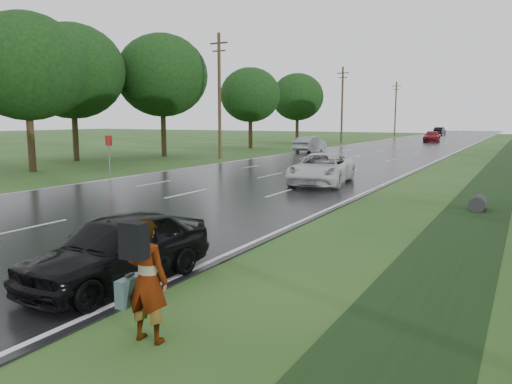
{
  "coord_description": "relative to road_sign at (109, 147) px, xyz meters",
  "views": [
    {
      "loc": [
        12.97,
        -9.4,
        3.28
      ],
      "look_at": [
        6.54,
        2.36,
        1.3
      ],
      "focal_mm": 35.0,
      "sensor_mm": 36.0,
      "label": 1
    }
  ],
  "objects": [
    {
      "name": "ground",
      "position": [
        8.5,
        -12.0,
        -1.64
      ],
      "size": [
        220.0,
        220.0,
        0.0
      ],
      "primitive_type": "plane",
      "color": "#234719",
      "rests_on": "ground"
    },
    {
      "name": "road",
      "position": [
        8.5,
        33.0,
        -1.62
      ],
      "size": [
        14.0,
        180.0,
        0.04
      ],
      "primitive_type": "cube",
      "color": "black",
      "rests_on": "ground"
    },
    {
      "name": "edge_stripe_east",
      "position": [
        15.25,
        33.0,
        -1.6
      ],
      "size": [
        0.12,
        180.0,
        0.01
      ],
      "primitive_type": "cube",
      "color": "silver",
      "rests_on": "road"
    },
    {
      "name": "edge_stripe_west",
      "position": [
        1.75,
        33.0,
        -1.6
      ],
      "size": [
        0.12,
        180.0,
        0.01
      ],
      "primitive_type": "cube",
      "color": "silver",
      "rests_on": "road"
    },
    {
      "name": "center_line",
      "position": [
        8.5,
        33.0,
        -1.6
      ],
      "size": [
        0.12,
        180.0,
        0.01
      ],
      "primitive_type": "cube",
      "color": "silver",
      "rests_on": "road"
    },
    {
      "name": "drainage_ditch",
      "position": [
        20.0,
        6.71,
        -1.61
      ],
      "size": [
        2.2,
        120.0,
        0.56
      ],
      "color": "black",
      "rests_on": "ground"
    },
    {
      "name": "road_sign",
      "position": [
        0.0,
        0.0,
        0.0
      ],
      "size": [
        0.5,
        0.06,
        2.3
      ],
      "color": "slate",
      "rests_on": "ground"
    },
    {
      "name": "utility_pole_mid",
      "position": [
        -0.7,
        13.0,
        3.55
      ],
      "size": [
        1.6,
        0.26,
        10.0
      ],
      "color": "#342715",
      "rests_on": "ground"
    },
    {
      "name": "utility_pole_far",
      "position": [
        -0.7,
        43.0,
        3.55
      ],
      "size": [
        1.6,
        0.26,
        10.0
      ],
      "color": "#342715",
      "rests_on": "ground"
    },
    {
      "name": "utility_pole_distant",
      "position": [
        -0.7,
        73.0,
        3.55
      ],
      "size": [
        1.6,
        0.26,
        10.0
      ],
      "color": "#342715",
      "rests_on": "ground"
    },
    {
      "name": "tree_west_b",
      "position": [
        -5.5,
        -1.0,
        4.73
      ],
      "size": [
        7.2,
        7.2,
        9.62
      ],
      "color": "#342715",
      "rests_on": "ground"
    },
    {
      "name": "tree_west_c",
      "position": [
        -6.5,
        13.0,
        5.27
      ],
      "size": [
        7.8,
        7.8,
        10.43
      ],
      "color": "#342715",
      "rests_on": "ground"
    },
    {
      "name": "tree_west_d",
      "position": [
        -5.7,
        27.0,
        4.18
      ],
      "size": [
        6.6,
        6.6,
        8.8
      ],
      "color": "#342715",
      "rests_on": "ground"
    },
    {
      "name": "tree_west_e",
      "position": [
        -9.5,
        6.0,
        5.19
      ],
      "size": [
        8.0,
        8.0,
        10.44
      ],
      "color": "#342715",
      "rests_on": "ground"
    },
    {
      "name": "tree_west_f",
      "position": [
        -6.3,
        41.0,
        4.49
      ],
      "size": [
        7.0,
        7.0,
        9.29
      ],
      "color": "#342715",
      "rests_on": "ground"
    },
    {
      "name": "pedestrian",
      "position": [
        16.68,
        -16.01,
        -0.68
      ],
      "size": [
        0.87,
        0.74,
        1.87
      ],
      "rotation": [
        0.0,
        0.0,
        3.22
      ],
      "color": "#A5998C",
      "rests_on": "ground"
    },
    {
      "name": "white_pickup",
      "position": [
        12.47,
        1.88,
        -0.84
      ],
      "size": [
        3.24,
        5.77,
        1.52
      ],
      "primitive_type": "imported",
      "rotation": [
        0.0,
        0.0,
        0.14
      ],
      "color": "silver",
      "rests_on": "road"
    },
    {
      "name": "dark_sedan",
      "position": [
        14.5,
        -14.33,
        -0.89
      ],
      "size": [
        1.95,
        4.26,
        1.41
      ],
      "primitive_type": "imported",
      "rotation": [
        0.0,
        0.0,
        -0.07
      ],
      "color": "black",
      "rests_on": "road"
    },
    {
      "name": "silver_sedan",
      "position": [
        2.7,
        23.96,
        -0.84
      ],
      "size": [
        1.71,
        4.68,
        1.53
      ],
      "primitive_type": "imported",
      "rotation": [
        0.0,
        0.0,
        3.12
      ],
      "color": "gray",
      "rests_on": "road"
    },
    {
      "name": "far_car_red",
      "position": [
        9.5,
        51.61,
        -0.86
      ],
      "size": [
        2.55,
        5.28,
        1.48
      ],
      "primitive_type": "imported",
      "rotation": [
        0.0,
        0.0,
        0.09
      ],
      "color": "maroon",
      "rests_on": "road"
    },
    {
      "name": "far_car_dark",
      "position": [
        5.66,
        83.89,
        -0.84
      ],
      "size": [
        1.8,
        4.7,
        1.53
      ],
      "primitive_type": "imported",
      "rotation": [
        0.0,
        0.0,
        3.1
      ],
      "color": "black",
      "rests_on": "road"
    }
  ]
}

